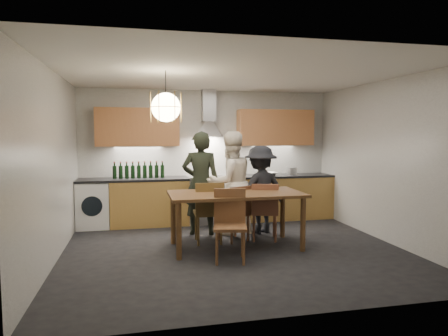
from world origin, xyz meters
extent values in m
plane|color=black|center=(0.00, 0.00, 0.00)|extent=(5.00, 5.00, 0.00)
cube|color=silver|center=(0.00, 2.25, 1.30)|extent=(5.00, 0.02, 2.60)
cube|color=silver|center=(0.00, -2.25, 1.30)|extent=(5.00, 0.02, 2.60)
cube|color=silver|center=(-2.50, 0.00, 1.30)|extent=(0.02, 4.50, 2.60)
cube|color=silver|center=(2.50, 0.00, 1.30)|extent=(0.02, 4.50, 2.60)
cube|color=white|center=(0.00, 0.00, 2.60)|extent=(5.00, 4.50, 0.02)
cube|color=tan|center=(-1.18, 1.95, 0.43)|extent=(1.45, 0.60, 0.86)
cube|color=tan|center=(1.48, 1.95, 0.43)|extent=(2.05, 0.60, 0.86)
cube|color=white|center=(-2.20, 1.95, 0.42)|extent=(0.58, 0.58, 0.85)
cube|color=black|center=(-1.48, 1.95, 0.88)|extent=(2.05, 0.62, 0.04)
cube|color=black|center=(1.48, 1.95, 0.88)|extent=(2.05, 0.62, 0.04)
cube|color=silver|center=(0.00, 1.95, 0.40)|extent=(0.90, 0.60, 0.80)
cube|color=black|center=(0.00, 1.66, 0.38)|extent=(0.78, 0.02, 0.42)
cube|color=slate|center=(0.00, 1.95, 0.84)|extent=(0.90, 0.60, 0.08)
cube|color=silver|center=(0.00, 1.69, 0.90)|extent=(0.90, 0.08, 0.04)
cube|color=#D58A52|center=(-1.38, 2.08, 1.86)|extent=(1.55, 0.35, 0.72)
cube|color=#D58A52|center=(1.38, 2.08, 1.86)|extent=(1.55, 0.35, 0.72)
cube|color=silver|center=(0.00, 2.12, 2.29)|extent=(0.26, 0.22, 0.62)
cylinder|color=black|center=(-1.00, -0.10, 2.35)|extent=(0.01, 0.01, 0.50)
sphere|color=#FFE0A5|center=(-1.00, -0.10, 2.10)|extent=(0.40, 0.40, 0.40)
torus|color=gold|center=(-1.00, -0.10, 2.10)|extent=(0.43, 0.43, 0.01)
cube|color=brown|center=(0.05, 0.12, 0.83)|extent=(2.01, 1.01, 0.04)
cylinder|color=brown|center=(-0.86, -0.30, 0.40)|extent=(0.08, 0.08, 0.80)
cylinder|color=brown|center=(-0.86, 0.53, 0.40)|extent=(0.08, 0.08, 0.80)
cylinder|color=brown|center=(0.97, -0.29, 0.40)|extent=(0.08, 0.08, 0.80)
cylinder|color=brown|center=(0.97, 0.53, 0.40)|extent=(0.08, 0.08, 0.80)
cube|color=brown|center=(-0.31, 0.49, 0.48)|extent=(0.46, 0.46, 0.04)
cube|color=brown|center=(-0.32, 0.29, 0.74)|extent=(0.45, 0.06, 0.49)
cylinder|color=brown|center=(-0.12, 0.66, 0.23)|extent=(0.04, 0.04, 0.45)
cylinder|color=brown|center=(-0.14, 0.30, 0.23)|extent=(0.04, 0.04, 0.45)
cylinder|color=brown|center=(-0.48, 0.68, 0.23)|extent=(0.04, 0.04, 0.45)
cylinder|color=brown|center=(-0.50, 0.32, 0.23)|extent=(0.04, 0.04, 0.45)
cube|color=brown|center=(0.12, 0.52, 0.44)|extent=(0.54, 0.54, 0.04)
cube|color=brown|center=(0.19, 0.35, 0.68)|extent=(0.39, 0.20, 0.45)
cylinder|color=brown|center=(0.20, 0.73, 0.21)|extent=(0.04, 0.04, 0.42)
cylinder|color=brown|center=(0.34, 0.43, 0.21)|extent=(0.04, 0.04, 0.42)
cylinder|color=brown|center=(-0.10, 0.60, 0.21)|extent=(0.04, 0.04, 0.42)
cylinder|color=brown|center=(0.03, 0.30, 0.21)|extent=(0.04, 0.04, 0.42)
cube|color=brown|center=(0.62, 0.47, 0.46)|extent=(0.53, 0.53, 0.04)
cube|color=brown|center=(0.57, 0.28, 0.71)|extent=(0.42, 0.16, 0.47)
cylinder|color=brown|center=(0.84, 0.59, 0.22)|extent=(0.04, 0.04, 0.44)
cylinder|color=brown|center=(0.74, 0.25, 0.22)|extent=(0.04, 0.04, 0.44)
cylinder|color=brown|center=(0.51, 0.68, 0.22)|extent=(0.04, 0.04, 0.44)
cylinder|color=brown|center=(0.41, 0.35, 0.22)|extent=(0.04, 0.04, 0.44)
cube|color=brown|center=(-0.19, -0.51, 0.47)|extent=(0.52, 0.52, 0.04)
cube|color=brown|center=(-0.14, -0.31, 0.73)|extent=(0.44, 0.13, 0.48)
cylinder|color=brown|center=(-0.40, -0.65, 0.23)|extent=(0.04, 0.04, 0.45)
cylinder|color=brown|center=(-0.32, -0.30, 0.23)|extent=(0.04, 0.04, 0.45)
cylinder|color=brown|center=(-0.05, -0.72, 0.23)|extent=(0.04, 0.04, 0.45)
cylinder|color=brown|center=(0.03, -0.37, 0.23)|extent=(0.04, 0.04, 0.45)
imported|color=black|center=(-0.34, 1.05, 0.89)|extent=(0.72, 0.55, 1.78)
imported|color=white|center=(0.17, 0.97, 0.89)|extent=(1.02, 0.89, 1.77)
imported|color=black|center=(0.69, 0.91, 0.77)|extent=(1.11, 0.83, 1.53)
imported|color=silver|center=(1.20, 1.86, 0.94)|extent=(0.30, 0.30, 0.07)
cylinder|color=#A7A8AA|center=(1.68, 1.92, 0.97)|extent=(0.26, 0.26, 0.14)
camera|label=1|loc=(-1.41, -5.69, 1.74)|focal=32.00mm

